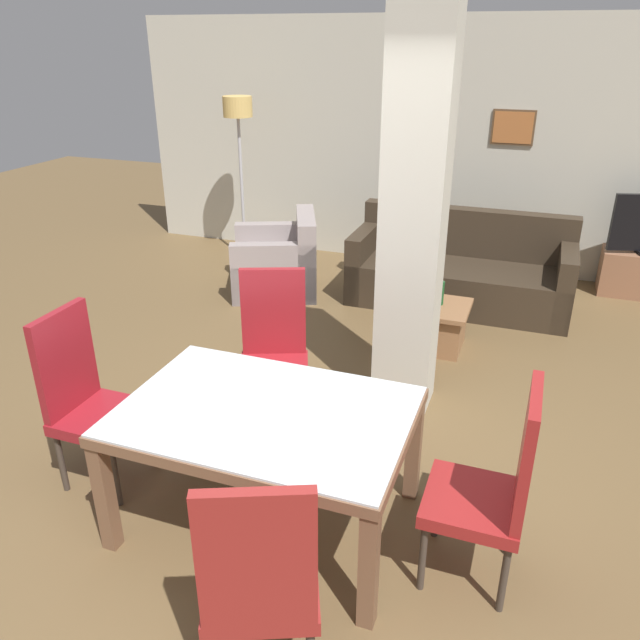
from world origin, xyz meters
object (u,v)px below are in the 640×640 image
object	(u,v)px
dining_chair_head_right	(495,484)
armchair	(279,264)
bottle	(440,292)
dining_chair_near_right	(260,577)
floor_lamp	(238,124)
dining_table	(266,433)
coffee_table	(433,325)
dining_chair_far_left	(274,346)
dining_chair_head_left	(87,395)
sofa	(460,274)

from	to	relation	value
dining_chair_head_right	armchair	world-z (taller)	dining_chair_head_right
armchair	bottle	size ratio (longest dim) A/B	3.85
dining_chair_near_right	floor_lamp	world-z (taller)	floor_lamp
dining_table	floor_lamp	distance (m)	4.66
dining_table	floor_lamp	bearing A→B (deg)	117.88
dining_chair_head_right	coffee_table	world-z (taller)	dining_chair_head_right
dining_chair_near_right	dining_chair_far_left	xyz separation A→B (m)	(-0.75, 1.82, 0.00)
dining_table	dining_chair_head_left	bearing A→B (deg)	180.00
coffee_table	dining_chair_near_right	bearing A→B (deg)	-91.39
dining_chair_head_right	armchair	bearing A→B (deg)	37.97
dining_chair_near_right	sofa	xyz separation A→B (m)	(0.14, 4.41, -0.27)
coffee_table	floor_lamp	xyz separation A→B (m)	(-2.58, 1.56, 1.38)
dining_chair_head_left	dining_chair_far_left	xyz separation A→B (m)	(0.78, 0.94, 0.00)
dining_chair_near_right	floor_lamp	distance (m)	5.59
dining_chair_far_left	coffee_table	size ratio (longest dim) A/B	1.84
dining_chair_head_left	dining_chair_near_right	world-z (taller)	same
dining_chair_far_left	dining_chair_near_right	bearing A→B (deg)	90.75
dining_chair_near_right	dining_table	bearing A→B (deg)	90.00
dining_table	dining_chair_head_right	xyz separation A→B (m)	(1.18, 0.00, -0.01)
dining_chair_near_right	dining_chair_head_right	world-z (taller)	same
sofa	armchair	bearing A→B (deg)	9.83
dining_chair_head_left	bottle	world-z (taller)	dining_chair_head_left
coffee_table	bottle	xyz separation A→B (m)	(0.03, 0.03, 0.30)
dining_chair_near_right	dining_chair_far_left	world-z (taller)	same
dining_chair_far_left	dining_chair_head_right	distance (m)	1.82
dining_chair_near_right	dining_chair_head_right	xyz separation A→B (m)	(0.80, 0.88, 0.00)
dining_chair_head_left	floor_lamp	distance (m)	4.26
dining_chair_far_left	floor_lamp	world-z (taller)	floor_lamp
sofa	bottle	distance (m)	1.06
dining_chair_head_right	coffee_table	xyz separation A→B (m)	(-0.72, 2.45, -0.37)
sofa	armchair	world-z (taller)	sofa
sofa	dining_chair_head_left	bearing A→B (deg)	64.77
dining_table	coffee_table	distance (m)	2.52
dining_chair_head_left	floor_lamp	world-z (taller)	floor_lamp
dining_chair_near_right	bottle	xyz separation A→B (m)	(0.11, 3.37, -0.07)
coffee_table	dining_chair_head_right	bearing A→B (deg)	-73.58
dining_chair_far_left	floor_lamp	xyz separation A→B (m)	(-1.75, 3.07, 1.01)
armchair	coffee_table	distance (m)	1.94
coffee_table	bottle	distance (m)	0.30
dining_chair_head_left	sofa	size ratio (longest dim) A/B	0.51
dining_table	dining_chair_head_right	size ratio (longest dim) A/B	1.39
dining_chair_near_right	dining_chair_head_right	size ratio (longest dim) A/B	1.00
sofa	bottle	xyz separation A→B (m)	(-0.03, -1.04, 0.20)
dining_chair_head_right	sofa	distance (m)	3.60
sofa	coffee_table	xyz separation A→B (m)	(-0.06, -1.08, -0.10)
armchair	coffee_table	world-z (taller)	armchair
dining_chair_head_right	armchair	xyz separation A→B (m)	(-2.51, 3.21, -0.29)
dining_chair_head_left	dining_chair_far_left	size ratio (longest dim) A/B	1.00
dining_chair_head_left	bottle	bearing A→B (deg)	146.71
dining_chair_head_left	dining_chair_far_left	world-z (taller)	same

